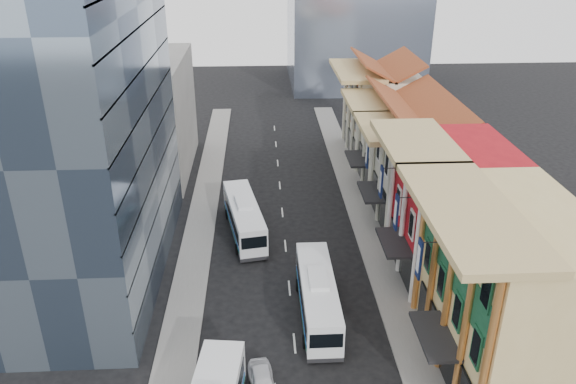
{
  "coord_description": "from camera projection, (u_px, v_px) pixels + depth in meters",
  "views": [
    {
      "loc": [
        -2.17,
        -24.49,
        27.68
      ],
      "look_at": [
        0.29,
        22.74,
        5.37
      ],
      "focal_mm": 35.0,
      "sensor_mm": 36.0,
      "label": 1
    }
  ],
  "objects": [
    {
      "name": "bus_left_far",
      "position": [
        244.0,
        217.0,
        55.33
      ],
      "size": [
        4.68,
        11.82,
        3.7
      ],
      "primitive_type": null,
      "rotation": [
        0.0,
        0.0,
        0.18
      ],
      "color": "white",
      "rests_on": "ground"
    },
    {
      "name": "office_block_far",
      "position": [
        146.0,
        115.0,
        68.23
      ],
      "size": [
        10.0,
        18.0,
        14.0
      ],
      "primitive_type": "cube",
      "color": "gray",
      "rests_on": "ground"
    },
    {
      "name": "shophouse_cream_near",
      "position": [
        422.0,
        176.0,
        56.49
      ],
      "size": [
        8.0,
        9.0,
        10.0
      ],
      "primitive_type": "cube",
      "color": "beige",
      "rests_on": "ground"
    },
    {
      "name": "shophouse_cream_mid",
      "position": [
        401.0,
        145.0,
        64.62
      ],
      "size": [
        8.0,
        9.0,
        10.0
      ],
      "primitive_type": "cube",
      "color": "beige",
      "rests_on": "ground"
    },
    {
      "name": "office_tower",
      "position": [
        71.0,
        106.0,
        44.0
      ],
      "size": [
        12.0,
        26.0,
        30.0
      ],
      "primitive_type": "cube",
      "color": "#415166",
      "rests_on": "ground"
    },
    {
      "name": "sidewalk_right",
      "position": [
        373.0,
        243.0,
        54.27
      ],
      "size": [
        3.0,
        90.0,
        0.15
      ],
      "primitive_type": "cube",
      "color": "slate",
      "rests_on": "ground"
    },
    {
      "name": "shophouse_cream_far",
      "position": [
        383.0,
        114.0,
        73.89
      ],
      "size": [
        8.0,
        12.0,
        11.0
      ],
      "primitive_type": "cube",
      "color": "beige",
      "rests_on": "ground"
    },
    {
      "name": "sidewalk_left",
      "position": [
        196.0,
        247.0,
        53.47
      ],
      "size": [
        3.0,
        90.0,
        0.15
      ],
      "primitive_type": "cube",
      "color": "slate",
      "rests_on": "ground"
    },
    {
      "name": "shophouse_tan",
      "position": [
        511.0,
        294.0,
        36.65
      ],
      "size": [
        8.0,
        14.0,
        12.0
      ],
      "primitive_type": "cube",
      "color": "#DAC07D",
      "rests_on": "ground"
    },
    {
      "name": "shophouse_red",
      "position": [
        453.0,
        210.0,
        47.49
      ],
      "size": [
        8.0,
        10.0,
        12.0
      ],
      "primitive_type": "cube",
      "color": "#AE131A",
      "rests_on": "ground"
    },
    {
      "name": "bus_right",
      "position": [
        318.0,
        296.0,
        43.51
      ],
      "size": [
        2.7,
        11.42,
        3.66
      ],
      "primitive_type": null,
      "rotation": [
        0.0,
        0.0,
        0.0
      ],
      "color": "white",
      "rests_on": "ground"
    },
    {
      "name": "sedan_left",
      "position": [
        262.0,
        382.0,
        36.77
      ],
      "size": [
        2.19,
        4.29,
        1.4
      ],
      "primitive_type": "imported",
      "rotation": [
        0.0,
        0.0,
        0.13
      ],
      "color": "white",
      "rests_on": "ground"
    }
  ]
}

